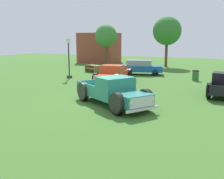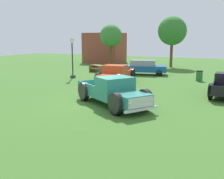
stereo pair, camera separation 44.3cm
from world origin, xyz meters
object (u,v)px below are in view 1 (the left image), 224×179
(pickup_truck_behind_left, at_px, (112,75))
(oak_tree_center, at_px, (106,36))
(trash_can, at_px, (196,75))
(lamp_post_near, at_px, (69,57))
(sedan_distant_a, at_px, (140,67))
(oak_tree_west, at_px, (167,31))
(pickup_truck_foreground, at_px, (116,93))
(picnic_table, at_px, (95,68))

(pickup_truck_behind_left, xyz_separation_m, oak_tree_center, (-6.93, 12.93, 3.30))
(pickup_truck_behind_left, relative_size, trash_can, 5.62)
(lamp_post_near, bearing_deg, sedan_distant_a, 45.29)
(sedan_distant_a, xyz_separation_m, oak_tree_center, (-7.01, 6.19, 3.26))
(pickup_truck_behind_left, height_order, oak_tree_west, oak_tree_west)
(pickup_truck_foreground, xyz_separation_m, pickup_truck_behind_left, (-3.24, 6.50, -0.03))
(lamp_post_near, relative_size, oak_tree_west, 0.57)
(trash_can, xyz_separation_m, oak_tree_center, (-12.85, 7.99, 3.57))
(pickup_truck_behind_left, distance_m, sedan_distant_a, 6.75)
(pickup_truck_foreground, relative_size, oak_tree_west, 0.86)
(pickup_truck_foreground, height_order, pickup_truck_behind_left, pickup_truck_foreground)
(oak_tree_center, bearing_deg, lamp_post_near, -81.34)
(lamp_post_near, xyz_separation_m, oak_tree_center, (-1.75, 11.50, 2.09))
(lamp_post_near, bearing_deg, oak_tree_center, 98.66)
(lamp_post_near, distance_m, trash_can, 11.73)
(sedan_distant_a, bearing_deg, oak_tree_center, 138.58)
(pickup_truck_behind_left, relative_size, oak_tree_center, 0.96)
(oak_tree_west, bearing_deg, picnic_table, -123.24)
(pickup_truck_foreground, relative_size, oak_tree_center, 1.00)
(sedan_distant_a, bearing_deg, picnic_table, -177.03)
(sedan_distant_a, bearing_deg, pickup_truck_behind_left, -90.69)
(lamp_post_near, bearing_deg, picnic_table, 90.31)
(pickup_truck_behind_left, xyz_separation_m, lamp_post_near, (-5.18, 1.44, 1.20))
(lamp_post_near, bearing_deg, oak_tree_west, 67.32)
(pickup_truck_foreground, height_order, trash_can, pickup_truck_foreground)
(sedan_distant_a, relative_size, oak_tree_center, 0.87)
(lamp_post_near, bearing_deg, pickup_truck_foreground, -43.31)
(oak_tree_west, bearing_deg, oak_tree_center, -161.72)
(pickup_truck_foreground, bearing_deg, sedan_distant_a, 103.43)
(trash_can, distance_m, oak_tree_center, 15.55)
(pickup_truck_foreground, distance_m, oak_tree_west, 22.43)
(trash_can, bearing_deg, picnic_table, 172.15)
(picnic_table, xyz_separation_m, trash_can, (11.13, -1.53, -0.01))
(pickup_truck_foreground, height_order, oak_tree_center, oak_tree_center)
(sedan_distant_a, distance_m, oak_tree_center, 9.90)
(pickup_truck_foreground, xyz_separation_m, oak_tree_west, (-2.57, 21.95, 3.87))
(picnic_table, xyz_separation_m, oak_tree_west, (5.88, 8.97, 4.16))
(sedan_distant_a, distance_m, trash_can, 6.12)
(trash_can, relative_size, oak_tree_center, 0.17)
(sedan_distant_a, height_order, picnic_table, sedan_distant_a)
(pickup_truck_behind_left, height_order, oak_tree_center, oak_tree_center)
(pickup_truck_behind_left, distance_m, picnic_table, 8.31)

